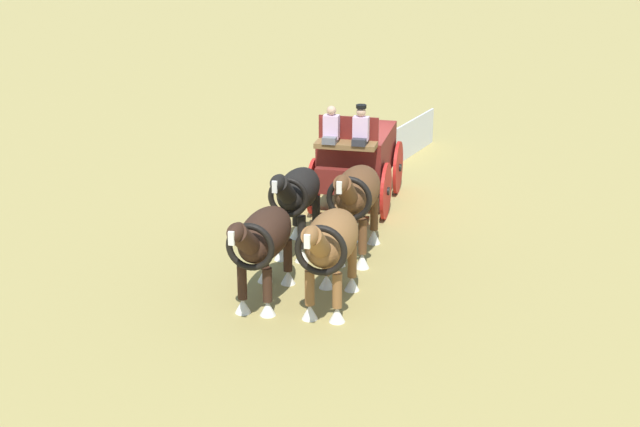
% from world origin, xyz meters
% --- Properties ---
extents(ground_plane, '(220.00, 220.00, 0.00)m').
position_xyz_m(ground_plane, '(0.00, 0.00, 0.00)').
color(ground_plane, '#9E8C4C').
extents(show_wagon, '(5.64, 2.11, 2.89)m').
position_xyz_m(show_wagon, '(0.16, -0.01, 1.29)').
color(show_wagon, maroon).
rests_on(show_wagon, ground).
extents(draft_horse_rear_near, '(3.14, 1.06, 2.30)m').
position_xyz_m(draft_horse_rear_near, '(3.65, 0.42, 1.42)').
color(draft_horse_rear_near, brown).
rests_on(draft_horse_rear_near, ground).
extents(draft_horse_rear_off, '(2.98, 0.98, 2.20)m').
position_xyz_m(draft_horse_rear_off, '(3.59, -0.88, 1.33)').
color(draft_horse_rear_off, black).
rests_on(draft_horse_rear_off, ground).
extents(draft_horse_lead_near, '(3.11, 1.08, 2.18)m').
position_xyz_m(draft_horse_lead_near, '(6.25, 0.25, 1.32)').
color(draft_horse_lead_near, brown).
rests_on(draft_horse_lead_near, ground).
extents(draft_horse_lead_off, '(3.16, 1.03, 2.14)m').
position_xyz_m(draft_horse_lead_off, '(6.17, -1.05, 1.28)').
color(draft_horse_lead_off, '#331E14').
rests_on(draft_horse_lead_off, ground).
extents(sponsor_banner, '(3.06, 1.05, 1.10)m').
position_xyz_m(sponsor_banner, '(-4.79, 1.13, 0.55)').
color(sponsor_banner, silver).
rests_on(sponsor_banner, ground).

